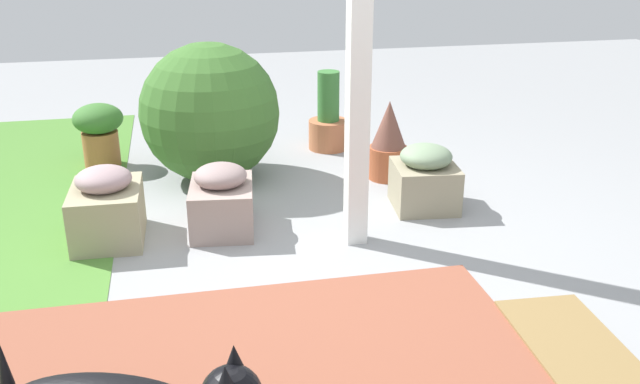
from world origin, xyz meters
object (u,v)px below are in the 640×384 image
object	(u,v)px
stone_planter_nearest	(425,178)
terracotta_pot_broad	(99,131)
terracotta_pot_spiky	(388,142)
stone_planter_mid	(222,200)
stone_planter_far	(107,208)
porch_pillar	(359,24)
terracotta_pot_tall	(328,122)
round_shrub	(210,113)
doormat	(570,341)

from	to	relation	value
stone_planter_nearest	terracotta_pot_broad	xyz separation A→B (m)	(1.18, 1.97, 0.08)
terracotta_pot_spiky	stone_planter_mid	bearing A→B (deg)	117.64
stone_planter_far	stone_planter_nearest	bearing A→B (deg)	-87.47
porch_pillar	stone_planter_nearest	size ratio (longest dim) A/B	5.57
porch_pillar	terracotta_pot_tall	distance (m)	1.89
porch_pillar	stone_planter_mid	xyz separation A→B (m)	(0.30, 0.69, -0.99)
porch_pillar	stone_planter_mid	world-z (taller)	porch_pillar
stone_planter_mid	terracotta_pot_broad	bearing A→B (deg)	30.88
round_shrub	terracotta_pot_broad	bearing A→B (deg)	61.42
stone_planter_nearest	stone_planter_far	bearing A→B (deg)	92.53
terracotta_pot_tall	round_shrub	bearing A→B (deg)	117.84
stone_planter_nearest	round_shrub	xyz separation A→B (m)	(0.77, 1.22, 0.27)
round_shrub	terracotta_pot_spiky	world-z (taller)	round_shrub
terracotta_pot_tall	doormat	distance (m)	2.80
round_shrub	doormat	world-z (taller)	round_shrub
stone_planter_far	terracotta_pot_tall	xyz separation A→B (m)	(1.33, -1.52, 0.02)
stone_planter_far	round_shrub	world-z (taller)	round_shrub
stone_planter_far	terracotta_pot_broad	distance (m)	1.27
terracotta_pot_broad	round_shrub	bearing A→B (deg)	-118.58
terracotta_pot_broad	terracotta_pot_tall	bearing A→B (deg)	-87.72
porch_pillar	round_shrub	xyz separation A→B (m)	(1.14, 0.69, -0.71)
stone_planter_mid	terracotta_pot_spiky	size ratio (longest dim) A/B	0.91
stone_planter_nearest	terracotta_pot_spiky	bearing A→B (deg)	7.13
stone_planter_nearest	stone_planter_far	world-z (taller)	stone_planter_far
terracotta_pot_tall	doormat	xyz separation A→B (m)	(-2.77, -0.41, -0.20)
doormat	terracotta_pot_spiky	bearing A→B (deg)	4.36
stone_planter_far	terracotta_pot_tall	world-z (taller)	terracotta_pot_tall
doormat	porch_pillar	bearing A→B (deg)	28.29
stone_planter_far	terracotta_pot_tall	distance (m)	2.02
terracotta_pot_tall	porch_pillar	bearing A→B (deg)	172.61
round_shrub	terracotta_pot_broad	distance (m)	0.88
stone_planter_mid	terracotta_pot_broad	size ratio (longest dim) A/B	1.08
round_shrub	terracotta_pot_tall	distance (m)	1.05
stone_planter_mid	round_shrub	xyz separation A→B (m)	(0.85, -0.00, 0.28)
stone_planter_mid	stone_planter_far	size ratio (longest dim) A/B	1.02
terracotta_pot_spiky	terracotta_pot_tall	xyz separation A→B (m)	(0.72, 0.25, -0.04)
stone_planter_nearest	round_shrub	size ratio (longest dim) A/B	0.46
stone_planter_nearest	terracotta_pot_broad	size ratio (longest dim) A/B	0.92
porch_pillar	doormat	size ratio (longest dim) A/B	3.49
stone_planter_mid	terracotta_pot_broad	distance (m)	1.47
porch_pillar	terracotta_pot_broad	xyz separation A→B (m)	(1.55, 1.45, -0.90)
stone_planter_nearest	terracotta_pot_spiky	distance (m)	0.54
porch_pillar	stone_planter_far	distance (m)	1.66
stone_planter_far	terracotta_pot_spiky	xyz separation A→B (m)	(0.61, -1.77, 0.07)
stone_planter_far	round_shrub	distance (m)	1.09
terracotta_pot_tall	stone_planter_nearest	bearing A→B (deg)	-165.70
terracotta_pot_broad	stone_planter_mid	bearing A→B (deg)	-149.12
stone_planter_nearest	terracotta_pot_tall	size ratio (longest dim) A/B	0.70
stone_planter_far	terracotta_pot_spiky	bearing A→B (deg)	-70.92
terracotta_pot_broad	stone_planter_nearest	bearing A→B (deg)	-120.92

